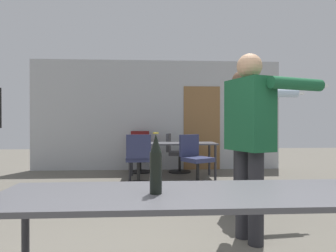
{
  "coord_description": "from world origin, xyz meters",
  "views": [
    {
      "loc": [
        -0.17,
        -1.5,
        1.13
      ],
      "look_at": [
        0.06,
        2.46,
        1.1
      ],
      "focal_mm": 32.0,
      "sensor_mm": 36.0,
      "label": 1
    }
  ],
  "objects_px": {
    "office_chair_far_right": "(176,154)",
    "beer_bottle": "(156,165)",
    "person_left_plaid": "(243,126)",
    "person_far_watching": "(251,128)",
    "office_chair_far_left": "(138,161)",
    "office_chair_near_pushed": "(140,153)",
    "office_chair_mid_tucked": "(195,161)"
  },
  "relations": [
    {
      "from": "office_chair_far_left",
      "to": "beer_bottle",
      "type": "height_order",
      "value": "beer_bottle"
    },
    {
      "from": "office_chair_far_left",
      "to": "office_chair_mid_tucked",
      "type": "height_order",
      "value": "office_chair_far_left"
    },
    {
      "from": "beer_bottle",
      "to": "person_left_plaid",
      "type": "bearing_deg",
      "value": 60.83
    },
    {
      "from": "person_left_plaid",
      "to": "office_chair_far_left",
      "type": "bearing_deg",
      "value": -147.07
    },
    {
      "from": "office_chair_far_right",
      "to": "beer_bottle",
      "type": "height_order",
      "value": "beer_bottle"
    },
    {
      "from": "person_left_plaid",
      "to": "office_chair_far_right",
      "type": "distance_m",
      "value": 3.29
    },
    {
      "from": "office_chair_near_pushed",
      "to": "beer_bottle",
      "type": "distance_m",
      "value": 5.34
    },
    {
      "from": "office_chair_far_right",
      "to": "person_far_watching",
      "type": "bearing_deg",
      "value": 15.95
    },
    {
      "from": "office_chair_far_right",
      "to": "beer_bottle",
      "type": "bearing_deg",
      "value": 4.67
    },
    {
      "from": "office_chair_near_pushed",
      "to": "person_left_plaid",
      "type": "bearing_deg",
      "value": 110.89
    },
    {
      "from": "person_far_watching",
      "to": "office_chair_far_right",
      "type": "bearing_deg",
      "value": 165.32
    },
    {
      "from": "person_far_watching",
      "to": "office_chair_far_left",
      "type": "relative_size",
      "value": 1.92
    },
    {
      "from": "office_chair_far_left",
      "to": "office_chair_mid_tucked",
      "type": "relative_size",
      "value": 1.02
    },
    {
      "from": "person_left_plaid",
      "to": "beer_bottle",
      "type": "relative_size",
      "value": 5.17
    },
    {
      "from": "beer_bottle",
      "to": "person_far_watching",
      "type": "bearing_deg",
      "value": 50.28
    },
    {
      "from": "person_left_plaid",
      "to": "office_chair_mid_tucked",
      "type": "xyz_separation_m",
      "value": [
        -0.33,
        1.85,
        -0.67
      ]
    },
    {
      "from": "person_left_plaid",
      "to": "office_chair_mid_tucked",
      "type": "bearing_deg",
      "value": -175.46
    },
    {
      "from": "office_chair_mid_tucked",
      "to": "office_chair_far_right",
      "type": "xyz_separation_m",
      "value": [
        -0.24,
        1.32,
        -0.01
      ]
    },
    {
      "from": "person_far_watching",
      "to": "office_chair_mid_tucked",
      "type": "relative_size",
      "value": 1.96
    },
    {
      "from": "person_far_watching",
      "to": "beer_bottle",
      "type": "distance_m",
      "value": 1.47
    },
    {
      "from": "office_chair_far_left",
      "to": "office_chair_far_right",
      "type": "bearing_deg",
      "value": 56.99
    },
    {
      "from": "office_chair_mid_tucked",
      "to": "office_chair_near_pushed",
      "type": "distance_m",
      "value": 1.79
    },
    {
      "from": "office_chair_near_pushed",
      "to": "office_chair_mid_tucked",
      "type": "bearing_deg",
      "value": 124.86
    },
    {
      "from": "office_chair_far_left",
      "to": "person_left_plaid",
      "type": "bearing_deg",
      "value": -54.22
    },
    {
      "from": "person_left_plaid",
      "to": "office_chair_far_right",
      "type": "xyz_separation_m",
      "value": [
        -0.58,
        3.16,
        -0.68
      ]
    },
    {
      "from": "office_chair_near_pushed",
      "to": "beer_bottle",
      "type": "height_order",
      "value": "beer_bottle"
    },
    {
      "from": "office_chair_far_right",
      "to": "office_chair_near_pushed",
      "type": "bearing_deg",
      "value": -85.78
    },
    {
      "from": "office_chair_far_left",
      "to": "beer_bottle",
      "type": "bearing_deg",
      "value": -89.11
    },
    {
      "from": "person_left_plaid",
      "to": "beer_bottle",
      "type": "bearing_deg",
      "value": -34.87
    },
    {
      "from": "beer_bottle",
      "to": "office_chair_mid_tucked",
      "type": "bearing_deg",
      "value": 78.21
    },
    {
      "from": "office_chair_mid_tucked",
      "to": "office_chair_far_right",
      "type": "distance_m",
      "value": 1.34
    },
    {
      "from": "office_chair_far_left",
      "to": "office_chair_near_pushed",
      "type": "distance_m",
      "value": 1.51
    }
  ]
}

